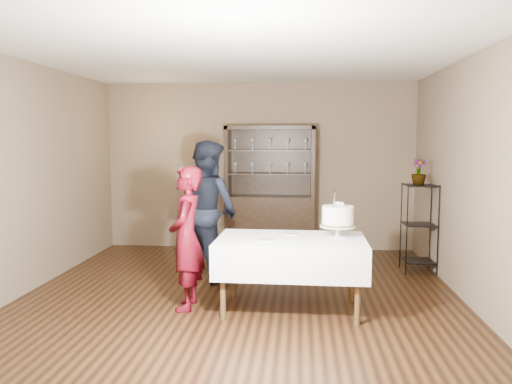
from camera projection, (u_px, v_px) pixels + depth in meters
The scene contains 14 objects.
floor at pixel (241, 294), 5.80m from camera, with size 5.00×5.00×0.00m, color black.
ceiling at pixel (240, 57), 5.52m from camera, with size 5.00×5.00×0.00m, color silver.
back_wall at pixel (259, 167), 8.14m from camera, with size 5.00×0.02×2.70m, color brown.
wall_left at pixel (30, 177), 5.88m from camera, with size 0.02×5.00×2.70m, color brown.
wall_right at pixel (468, 180), 5.44m from camera, with size 0.02×5.00×2.70m, color brown.
china_hutch at pixel (270, 210), 7.95m from camera, with size 1.40×0.48×2.00m.
plant_etagere at pixel (419, 224), 6.72m from camera, with size 0.42×0.42×1.20m.
cake_table at pixel (291, 255), 5.19m from camera, with size 1.55×0.97×0.77m.
woman at pixel (186, 238), 5.25m from camera, with size 0.55×0.36×1.51m, color #3C050D.
man at pixel (208, 210), 6.39m from camera, with size 0.86×0.67×1.78m, color black.
cake at pixel (338, 217), 5.24m from camera, with size 0.43×0.43×0.51m.
plate_near at pixel (266, 240), 5.06m from camera, with size 0.19×0.19×0.01m, color silver.
plate_far at pixel (291, 234), 5.38m from camera, with size 0.17×0.17×0.01m, color silver.
potted_plant at pixel (419, 172), 6.62m from camera, with size 0.19×0.19×0.34m, color #496630.
Camera 1 is at (0.67, -5.61, 1.79)m, focal length 35.00 mm.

